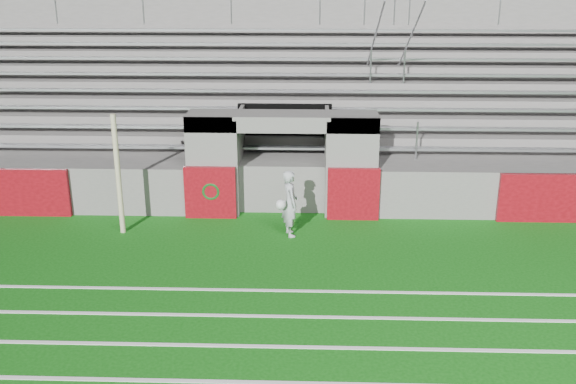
{
  "coord_description": "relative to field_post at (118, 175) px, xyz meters",
  "views": [
    {
      "loc": [
        0.66,
        -12.27,
        5.89
      ],
      "look_at": [
        0.2,
        1.8,
        1.1
      ],
      "focal_mm": 40.0,
      "sensor_mm": 36.0,
      "label": 1
    }
  ],
  "objects": [
    {
      "name": "hose_coil",
      "position": [
        2.0,
        1.02,
        -0.74
      ],
      "size": [
        0.48,
        0.14,
        0.5
      ],
      "color": "#0D411D",
      "rests_on": "ground"
    },
    {
      "name": "field_post",
      "position": [
        0.0,
        0.0,
        0.0
      ],
      "size": [
        0.13,
        0.13,
        2.89
      ],
      "primitive_type": "cylinder",
      "color": "#C0B88F",
      "rests_on": "ground"
    },
    {
      "name": "ground",
      "position": [
        3.78,
        -1.9,
        -1.44
      ],
      "size": [
        90.0,
        90.0,
        0.0
      ],
      "primitive_type": "plane",
      "color": "#0E530D",
      "rests_on": "ground"
    },
    {
      "name": "stadium_structure",
      "position": [
        3.78,
        6.07,
        0.05
      ],
      "size": [
        26.0,
        8.48,
        5.42
      ],
      "color": "#5F5C5A",
      "rests_on": "ground"
    },
    {
      "name": "goalkeeper_with_ball",
      "position": [
        4.02,
        -0.05,
        -0.64
      ],
      "size": [
        0.6,
        0.69,
        1.6
      ],
      "color": "#A1A6AA",
      "rests_on": "ground"
    }
  ]
}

